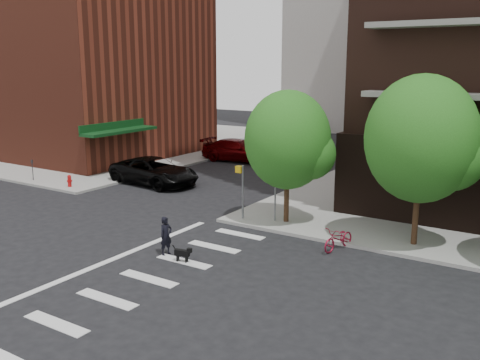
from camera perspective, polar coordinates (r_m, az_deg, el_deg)
name	(u,v)px	position (r m, az deg, el deg)	size (l,w,h in m)	color
ground	(91,262)	(21.62, -15.66, -8.44)	(120.00, 120.00, 0.00)	black
sidewalk_nw	(102,140)	(54.71, -14.47, 4.17)	(31.00, 33.00, 0.15)	gray
crosswalk	(132,274)	(20.11, -11.40, -9.81)	(3.85, 13.00, 0.01)	silver
midrise_nw	(67,31)	(48.76, -17.94, 14.89)	(21.40, 15.50, 20.00)	maroon
tree_a	(288,140)	(24.76, 5.10, 4.27)	(4.00, 4.00, 5.90)	#301E11
tree_b	(421,139)	(22.56, 18.76, 4.16)	(4.50, 4.50, 6.65)	#301E11
pedestrian_signal	(250,184)	(25.48, 1.05, -0.46)	(2.18, 0.67, 2.60)	slate
fire_hydrant	(69,180)	(34.05, -17.73, -0.02)	(0.24, 0.24, 0.73)	#A50C0C
parking_meter	(32,168)	(36.71, -21.27, 1.23)	(0.10, 0.08, 1.32)	black
parked_car_black	(154,171)	(34.06, -9.14, 0.93)	(6.11, 2.82, 1.70)	black
parked_car_maroon	(239,150)	(41.61, -0.14, 3.17)	(5.93, 2.41, 1.72)	#430204
parked_car_silver	(249,148)	(43.60, 0.91, 3.42)	(4.42, 1.54, 1.46)	#A9AEB2
scooter	(339,238)	(22.36, 10.49, -6.15)	(0.65, 1.86, 0.98)	maroon
dog_walker	(166,236)	(21.57, -7.90, -5.92)	(0.38, 0.57, 1.57)	black
dog	(183,253)	(20.83, -6.10, -7.74)	(0.72, 0.30, 0.60)	black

